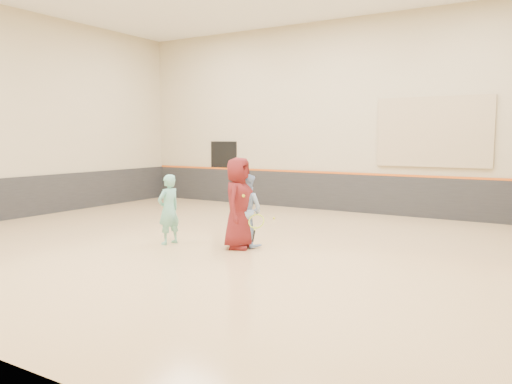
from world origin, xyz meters
The scene contains 14 objects.
room centered at (0.00, 0.00, 0.81)m, with size 15.04×12.04×6.22m.
wainscot_back centered at (0.00, 5.97, 0.60)m, with size 14.90×0.04×1.20m, color #232326.
wainscot_left centered at (-7.47, 0.00, 0.60)m, with size 0.04×11.90×1.20m, color #232326.
accent_stripe centered at (0.00, 5.96, 1.22)m, with size 14.90×0.03×0.06m, color #D85914.
acoustic_panel centered at (2.80, 5.95, 2.50)m, with size 3.20×0.08×2.00m, color tan.
doorway centered at (-4.50, 5.98, 1.10)m, with size 1.10×0.05×2.20m, color black.
girl centered at (-1.38, -0.64, 0.77)m, with size 0.56×0.37×1.54m, color #71C3AE.
instructor centered at (0.20, 0.06, 0.79)m, with size 0.77×0.60×1.58m, color #98BAEC.
young_man centered at (0.16, -0.19, 0.97)m, with size 0.94×0.61×1.93m, color maroon.
held_racket centered at (0.58, -0.15, 0.61)m, with size 0.48×0.48×0.64m, color #BCDC30, non-canonical shape.
spare_racket centered at (-2.19, 3.62, 0.05)m, with size 0.74×0.74×0.09m, color #D2E131, non-canonical shape.
ball_under_racket centered at (0.10, 0.30, 0.03)m, with size 0.07×0.07×0.07m, color #CCE735.
ball_in_hand centered at (0.40, -0.36, 1.15)m, with size 0.07×0.07×0.07m, color yellow.
ball_beside_spare centered at (-1.01, 3.47, 0.03)m, with size 0.07×0.07×0.07m, color yellow.
Camera 1 is at (5.87, -8.92, 2.35)m, focal length 35.00 mm.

